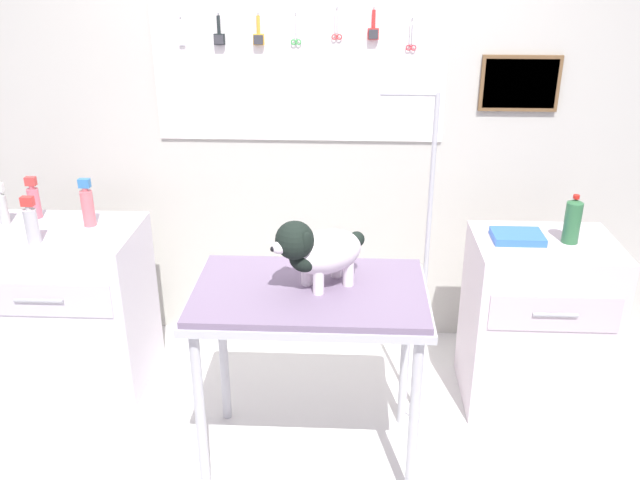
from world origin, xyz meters
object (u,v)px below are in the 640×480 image
grooming_table (310,308)px  dog (318,250)px  grooming_arm (423,279)px  soda_bottle (573,221)px  spray_bottle_short (88,206)px  counter_left (69,307)px  cabinet_right (535,322)px

grooming_table → dog: (0.03, 0.01, 0.26)m
grooming_arm → soda_bottle: 0.76m
spray_bottle_short → dog: bearing=-27.6°
grooming_table → counter_left: bearing=156.8°
dog → cabinet_right: dog is taller
cabinet_right → soda_bottle: bearing=-1.4°
grooming_table → spray_bottle_short: bearing=151.3°
grooming_table → dog: 0.26m
grooming_arm → cabinet_right: 0.70m
grooming_arm → spray_bottle_short: size_ratio=6.52×
grooming_table → dog: dog is taller
counter_left → cabinet_right: bearing=-1.3°
dog → cabinet_right: 1.33m
cabinet_right → spray_bottle_short: bearing=176.8°
grooming_table → dog: bearing=17.3°
grooming_arm → soda_bottle: size_ratio=6.82×
cabinet_right → grooming_arm: bearing=-163.9°
cabinet_right → soda_bottle: (0.10, -0.00, 0.56)m
counter_left → spray_bottle_short: (0.15, 0.07, 0.55)m
grooming_table → grooming_arm: grooming_arm is taller
grooming_arm → counter_left: bearing=172.9°
counter_left → grooming_arm: bearing=-7.1°
grooming_table → soda_bottle: (1.21, 0.51, 0.22)m
counter_left → cabinet_right: size_ratio=0.99×
grooming_arm → grooming_table: bearing=-146.4°
dog → soda_bottle: bearing=22.9°
grooming_arm → spray_bottle_short: bearing=169.9°
grooming_arm → spray_bottle_short: 1.72m
dog → counter_left: dog is taller
soda_bottle → dog: bearing=-157.1°
counter_left → grooming_table: bearing=-23.2°
dog → spray_bottle_short: bearing=152.4°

